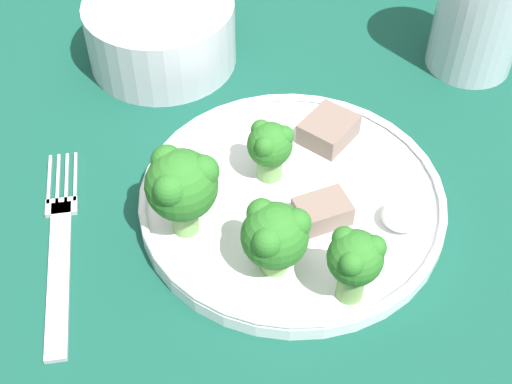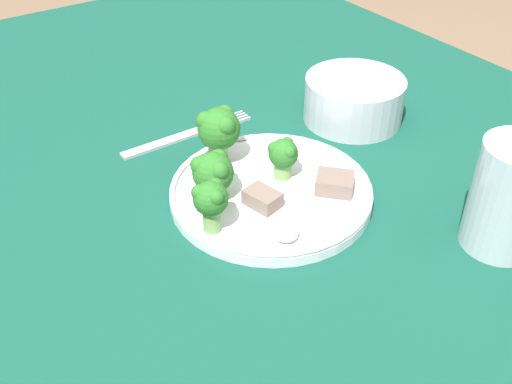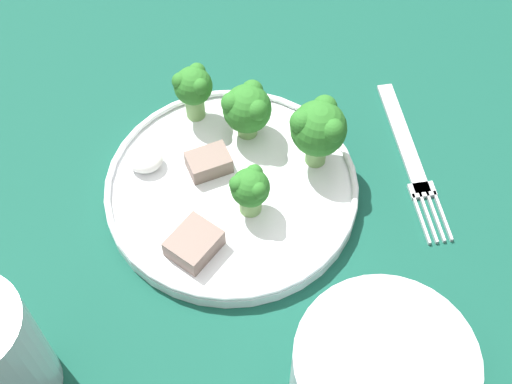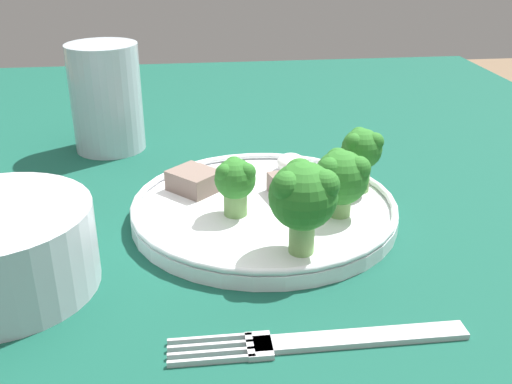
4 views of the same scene
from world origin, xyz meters
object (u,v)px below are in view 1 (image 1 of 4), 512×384
dinner_plate (292,200)px  cream_bowl (161,34)px  fork (60,247)px  drinking_glass (480,15)px

dinner_plate → cream_bowl: size_ratio=1.71×
cream_bowl → fork: bearing=-112.9°
dinner_plate → drinking_glass: bearing=37.7°
fork → cream_bowl: bearing=67.1°
dinner_plate → drinking_glass: (0.20, 0.15, 0.04)m
cream_bowl → drinking_glass: drinking_glass is taller
dinner_plate → drinking_glass: 0.25m
dinner_plate → cream_bowl: cream_bowl is taller
fork → drinking_glass: (0.37, 0.16, 0.05)m
fork → drinking_glass: 0.41m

